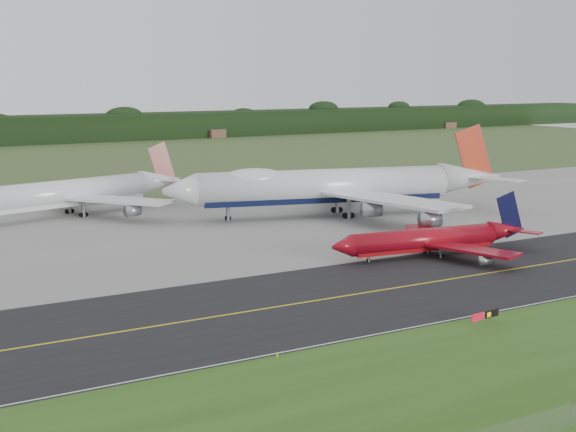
# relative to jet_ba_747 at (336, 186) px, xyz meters

# --- Properties ---
(ground) EXTENTS (600.00, 600.00, 0.00)m
(ground) POSITION_rel_jet_ba_747_xyz_m (-21.32, -50.04, -6.48)
(ground) COLOR #394F24
(ground) RESTS_ON ground
(taxiway) EXTENTS (400.00, 32.00, 0.02)m
(taxiway) POSITION_rel_jet_ba_747_xyz_m (-21.32, -54.04, -6.47)
(taxiway) COLOR black
(taxiway) RESTS_ON ground
(apron) EXTENTS (400.00, 78.00, 0.01)m
(apron) POSITION_rel_jet_ba_747_xyz_m (-21.32, 0.96, -6.47)
(apron) COLOR gray
(apron) RESTS_ON ground
(taxiway_centreline) EXTENTS (400.00, 0.40, 0.00)m
(taxiway_centreline) POSITION_rel_jet_ba_747_xyz_m (-21.32, -54.04, -6.45)
(taxiway_centreline) COLOR gold
(taxiway_centreline) RESTS_ON taxiway
(taxiway_edge_line) EXTENTS (400.00, 0.25, 0.00)m
(taxiway_edge_line) POSITION_rel_jet_ba_747_xyz_m (-21.32, -69.54, -6.45)
(taxiway_edge_line) COLOR silver
(taxiway_edge_line) RESTS_ON taxiway
(horizon_treeline) EXTENTS (700.00, 25.00, 12.00)m
(horizon_treeline) POSITION_rel_jet_ba_747_xyz_m (-21.32, 223.73, -1.01)
(horizon_treeline) COLOR black
(horizon_treeline) RESTS_ON ground
(jet_ba_747) EXTENTS (74.88, 60.88, 19.04)m
(jet_ba_747) POSITION_rel_jet_ba_747_xyz_m (0.00, 0.00, 0.00)
(jet_ba_747) COLOR silver
(jet_ba_747) RESTS_ON ground
(jet_red_737) EXTENTS (37.08, 30.03, 10.01)m
(jet_red_737) POSITION_rel_jet_ba_747_xyz_m (-6.67, -40.41, -3.71)
(jet_red_737) COLOR maroon
(jet_red_737) RESTS_ON ground
(jet_star_tail) EXTENTS (54.55, 44.75, 14.54)m
(jet_star_tail) POSITION_rel_jet_ba_747_xyz_m (-48.27, 27.97, -1.63)
(jet_star_tail) COLOR silver
(jet_star_tail) RESTS_ON ground
(taxiway_sign) EXTENTS (4.66, 0.65, 1.56)m
(taxiway_sign) POSITION_rel_jet_ba_747_xyz_m (-25.51, -72.78, -5.38)
(taxiway_sign) COLOR slate
(taxiway_sign) RESTS_ON ground
(edge_marker_left) EXTENTS (0.16, 0.16, 0.50)m
(edge_marker_left) POSITION_rel_jet_ba_747_xyz_m (-52.83, -70.54, -6.23)
(edge_marker_left) COLOR yellow
(edge_marker_left) RESTS_ON ground
(edge_marker_center) EXTENTS (0.16, 0.16, 0.50)m
(edge_marker_center) POSITION_rel_jet_ba_747_xyz_m (-24.40, -70.54, -6.23)
(edge_marker_center) COLOR yellow
(edge_marker_center) RESTS_ON ground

